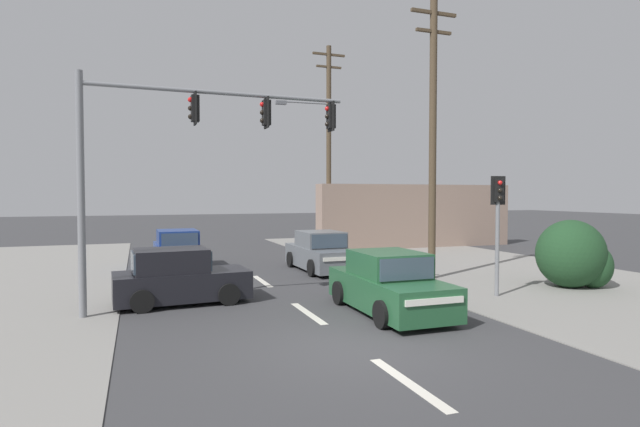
{
  "coord_description": "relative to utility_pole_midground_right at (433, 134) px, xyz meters",
  "views": [
    {
      "loc": [
        -4.03,
        -8.9,
        3.01
      ],
      "look_at": [
        0.69,
        4.0,
        2.49
      ],
      "focal_mm": 28.0,
      "sensor_mm": 36.0,
      "label": 1
    }
  ],
  "objects": [
    {
      "name": "ground_plane",
      "position": [
        -5.83,
        -6.41,
        -5.17
      ],
      "size": [
        140.0,
        140.0,
        0.0
      ],
      "primitive_type": "plane",
      "color": "#3A3A3D"
    },
    {
      "name": "lane_dash_near",
      "position": [
        -5.83,
        -8.41,
        -5.17
      ],
      "size": [
        0.2,
        2.4,
        0.01
      ],
      "primitive_type": "cube",
      "color": "silver",
      "rests_on": "ground"
    },
    {
      "name": "lane_dash_mid",
      "position": [
        -5.83,
        -3.41,
        -5.17
      ],
      "size": [
        0.2,
        2.4,
        0.01
      ],
      "primitive_type": "cube",
      "color": "silver",
      "rests_on": "ground"
    },
    {
      "name": "lane_dash_far",
      "position": [
        -5.83,
        1.59,
        -5.17
      ],
      "size": [
        0.2,
        2.4,
        0.01
      ],
      "primitive_type": "cube",
      "color": "silver",
      "rests_on": "ground"
    },
    {
      "name": "kerb_right_verge",
      "position": [
        3.17,
        -4.41,
        -5.16
      ],
      "size": [
        10.0,
        44.0,
        0.02
      ],
      "primitive_type": "cube",
      "color": "gray",
      "rests_on": "ground"
    },
    {
      "name": "utility_pole_midground_right",
      "position": [
        0.0,
        0.0,
        0.0
      ],
      "size": [
        1.8,
        0.26,
        9.86
      ],
      "color": "#4C3D2B",
      "rests_on": "ground"
    },
    {
      "name": "utility_pole_background_right",
      "position": [
        -0.39,
        9.58,
        0.65
      ],
      "size": [
        3.78,
        0.43,
        10.89
      ],
      "color": "#4C3D2B",
      "rests_on": "ground"
    },
    {
      "name": "traffic_signal_mast",
      "position": [
        -8.77,
        -1.97,
        -0.82
      ],
      "size": [
        6.89,
        0.49,
        6.0
      ],
      "color": "slate",
      "rests_on": "ground"
    },
    {
      "name": "pedestal_signal_right_kerb",
      "position": [
        0.07,
        -3.37,
        -2.75
      ],
      "size": [
        0.44,
        0.31,
        3.56
      ],
      "color": "slate",
      "rests_on": "ground"
    },
    {
      "name": "roadside_bush",
      "position": [
        3.39,
        -3.05,
        -4.13
      ],
      "size": [
        2.35,
        2.01,
        2.21
      ],
      "color": "#1E4223",
      "rests_on": "ground"
    },
    {
      "name": "shopfront_wall_far",
      "position": [
        5.17,
        9.59,
        -3.37
      ],
      "size": [
        12.0,
        1.0,
        3.6
      ],
      "primitive_type": "cube",
      "color": "gray",
      "rests_on": "ground"
    },
    {
      "name": "sedan_kerbside_parked",
      "position": [
        -8.34,
        6.04,
        -4.47
      ],
      "size": [
        1.96,
        4.27,
        1.56
      ],
      "color": "navy",
      "rests_on": "ground"
    },
    {
      "name": "hatchback_oncoming_near",
      "position": [
        -8.81,
        -1.08,
        -4.47
      ],
      "size": [
        3.73,
        1.96,
        1.53
      ],
      "color": "black",
      "rests_on": "ground"
    },
    {
      "name": "sedan_crossing_left",
      "position": [
        -3.86,
        -4.04,
        -4.47
      ],
      "size": [
        1.92,
        4.25,
        1.56
      ],
      "color": "#235633",
      "rests_on": "ground"
    },
    {
      "name": "sedan_receding_far",
      "position": [
        -3.04,
        3.24,
        -4.47
      ],
      "size": [
        1.93,
        4.26,
        1.56
      ],
      "color": "slate",
      "rests_on": "ground"
    }
  ]
}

